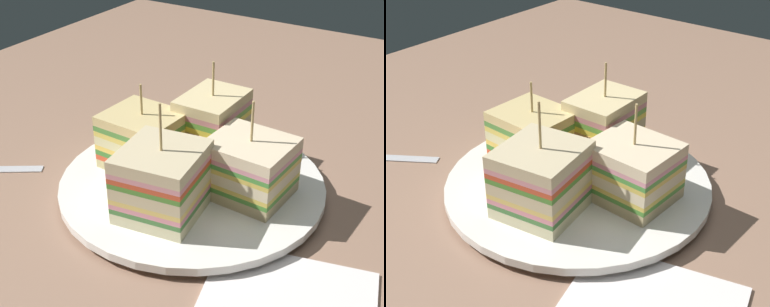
# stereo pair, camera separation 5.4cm
# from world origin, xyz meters

# --- Properties ---
(ground_plane) EXTENTS (1.16, 0.99, 0.02)m
(ground_plane) POSITION_xyz_m (0.00, 0.00, -0.01)
(ground_plane) COLOR #956F59
(plate) EXTENTS (0.26, 0.26, 0.01)m
(plate) POSITION_xyz_m (0.00, 0.00, 0.01)
(plate) COLOR white
(plate) RESTS_ON ground_plane
(sandwich_wedge_0) EXTENTS (0.07, 0.08, 0.10)m
(sandwich_wedge_0) POSITION_xyz_m (-0.01, 0.06, 0.04)
(sandwich_wedge_0) COLOR #D0B783
(sandwich_wedge_0) RESTS_ON plate
(sandwich_wedge_1) EXTENTS (0.07, 0.06, 0.10)m
(sandwich_wedge_1) POSITION_xyz_m (-0.06, -0.01, 0.05)
(sandwich_wedge_1) COLOR beige
(sandwich_wedge_1) RESTS_ON plate
(sandwich_wedge_2) EXTENTS (0.07, 0.08, 0.09)m
(sandwich_wedge_2) POSITION_xyz_m (-0.00, -0.06, 0.04)
(sandwich_wedge_2) COLOR #CFBE7F
(sandwich_wedge_2) RESTS_ON plate
(sandwich_wedge_3) EXTENTS (0.08, 0.08, 0.11)m
(sandwich_wedge_3) POSITION_xyz_m (0.06, 0.00, 0.05)
(sandwich_wedge_3) COLOR beige
(sandwich_wedge_3) RESTS_ON plate
(chip_pile) EXTENTS (0.07, 0.07, 0.03)m
(chip_pile) POSITION_xyz_m (0.01, -0.00, 0.02)
(chip_pile) COLOR #E6C561
(chip_pile) RESTS_ON plate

